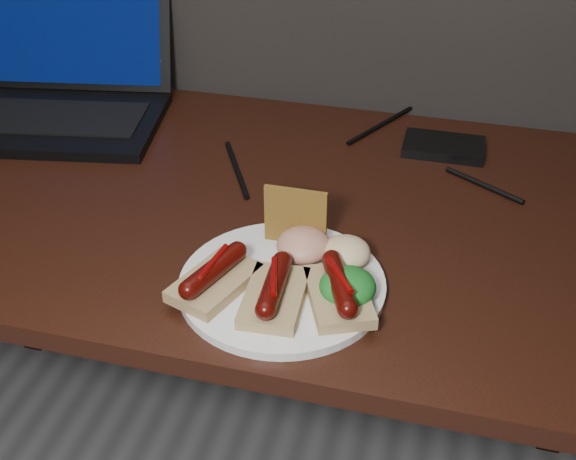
{
  "coord_description": "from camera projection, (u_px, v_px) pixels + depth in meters",
  "views": [
    {
      "loc": [
        0.35,
        0.49,
        1.34
      ],
      "look_at": [
        0.16,
        1.21,
        0.82
      ],
      "focal_mm": 45.0,
      "sensor_mm": 36.0,
      "label": 1
    }
  ],
  "objects": [
    {
      "name": "salsa_mound",
      "position": [
        304.0,
        245.0,
        0.95
      ],
      "size": [
        0.07,
        0.07,
        0.04
      ],
      "primitive_type": "ellipsoid",
      "color": "maroon",
      "rests_on": "plate"
    },
    {
      "name": "hard_drive",
      "position": [
        443.0,
        147.0,
        1.22
      ],
      "size": [
        0.13,
        0.09,
        0.02
      ],
      "primitive_type": "cube",
      "rotation": [
        0.0,
        0.0,
        0.0
      ],
      "color": "black",
      "rests_on": "desk"
    },
    {
      "name": "desk",
      "position": [
        219.0,
        239.0,
        1.16
      ],
      "size": [
        1.4,
        0.7,
        0.75
      ],
      "color": "black",
      "rests_on": "ground"
    },
    {
      "name": "bread_sausage_left",
      "position": [
        214.0,
        277.0,
        0.9
      ],
      "size": [
        0.1,
        0.13,
        0.04
      ],
      "color": "tan",
      "rests_on": "plate"
    },
    {
      "name": "bread_sausage_center",
      "position": [
        274.0,
        292.0,
        0.87
      ],
      "size": [
        0.08,
        0.12,
        0.04
      ],
      "color": "tan",
      "rests_on": "plate"
    },
    {
      "name": "salad_greens",
      "position": [
        348.0,
        286.0,
        0.88
      ],
      "size": [
        0.07,
        0.07,
        0.04
      ],
      "primitive_type": "ellipsoid",
      "color": "#115719",
      "rests_on": "plate"
    },
    {
      "name": "bread_sausage_right",
      "position": [
        339.0,
        291.0,
        0.87
      ],
      "size": [
        0.11,
        0.13,
        0.04
      ],
      "color": "tan",
      "rests_on": "plate"
    },
    {
      "name": "coleslaw_mound",
      "position": [
        346.0,
        252.0,
        0.94
      ],
      "size": [
        0.06,
        0.06,
        0.04
      ],
      "primitive_type": "ellipsoid",
      "color": "beige",
      "rests_on": "plate"
    },
    {
      "name": "plate",
      "position": [
        282.0,
        284.0,
        0.92
      ],
      "size": [
        0.32,
        0.32,
        0.01
      ],
      "primitive_type": "cylinder",
      "rotation": [
        0.0,
        0.0,
        -0.23
      ],
      "color": "white",
      "rests_on": "desk"
    },
    {
      "name": "crispbread",
      "position": [
        295.0,
        216.0,
        0.96
      ],
      "size": [
        0.09,
        0.01,
        0.08
      ],
      "primitive_type": "cube",
      "color": "olive",
      "rests_on": "plate"
    },
    {
      "name": "laptop",
      "position": [
        61.0,
        85.0,
        1.32
      ],
      "size": [
        0.43,
        0.39,
        0.25
      ],
      "color": "black",
      "rests_on": "desk"
    },
    {
      "name": "desk_cables",
      "position": [
        257.0,
        143.0,
        1.24
      ],
      "size": [
        0.99,
        0.41,
        0.01
      ],
      "color": "black",
      "rests_on": "desk"
    }
  ]
}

